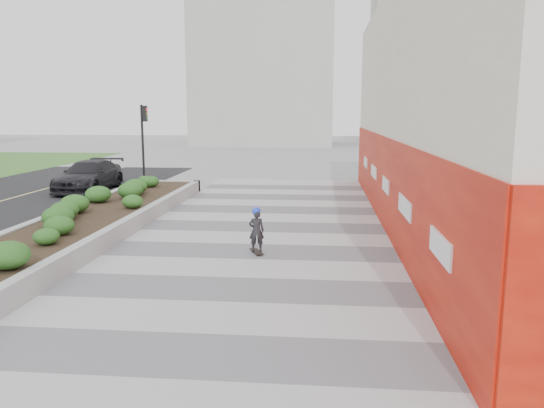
{
  "coord_description": "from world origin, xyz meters",
  "views": [
    {
      "loc": [
        1.87,
        -9.12,
        3.79
      ],
      "look_at": [
        0.42,
        6.42,
        1.1
      ],
      "focal_mm": 35.0,
      "sensor_mm": 36.0,
      "label": 1
    }
  ],
  "objects": [
    {
      "name": "walkway",
      "position": [
        0.0,
        3.0,
        0.01
      ],
      "size": [
        8.0,
        36.0,
        0.01
      ],
      "primitive_type": "cube",
      "color": "#A8A8AD",
      "rests_on": "ground"
    },
    {
      "name": "traffic_signal_near",
      "position": [
        -7.23,
        17.5,
        2.76
      ],
      "size": [
        0.33,
        0.28,
        4.2
      ],
      "color": "black",
      "rests_on": "ground"
    },
    {
      "name": "manhole_cover",
      "position": [
        0.5,
        3.0,
        0.0
      ],
      "size": [
        0.44,
        0.44,
        0.01
      ],
      "primitive_type": "cylinder",
      "color": "#595654",
      "rests_on": "ground"
    },
    {
      "name": "planter",
      "position": [
        -5.5,
        7.0,
        0.42
      ],
      "size": [
        3.0,
        18.0,
        0.9
      ],
      "color": "#9E9EA0",
      "rests_on": "ground"
    },
    {
      "name": "skateboarder",
      "position": [
        0.15,
        4.78,
        0.66
      ],
      "size": [
        0.48,
        0.74,
        1.29
      ],
      "rotation": [
        0.0,
        0.0,
        0.42
      ],
      "color": "beige",
      "rests_on": "ground"
    },
    {
      "name": "building",
      "position": [
        6.98,
        8.98,
        3.98
      ],
      "size": [
        6.04,
        24.08,
        8.0
      ],
      "color": "beige",
      "rests_on": "ground"
    },
    {
      "name": "ground",
      "position": [
        0.0,
        0.0,
        0.0
      ],
      "size": [
        160.0,
        160.0,
        0.0
      ],
      "primitive_type": "plane",
      "color": "gray",
      "rests_on": "ground"
    },
    {
      "name": "distant_bldg_north_r",
      "position": [
        15.0,
        60.0,
        12.0
      ],
      "size": [
        14.0,
        10.0,
        24.0
      ],
      "primitive_type": "cube",
      "color": "#ADAAA3",
      "rests_on": "ground"
    },
    {
      "name": "distant_bldg_north_l",
      "position": [
        -5.0,
        55.0,
        10.0
      ],
      "size": [
        16.0,
        12.0,
        20.0
      ],
      "primitive_type": "cube",
      "color": "#ADAAA3",
      "rests_on": "ground"
    },
    {
      "name": "car_dark",
      "position": [
        -9.5,
        15.8,
        0.74
      ],
      "size": [
        2.13,
        5.11,
        1.47
      ],
      "primitive_type": "imported",
      "rotation": [
        0.0,
        0.0,
        0.01
      ],
      "color": "black",
      "rests_on": "ground"
    }
  ]
}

